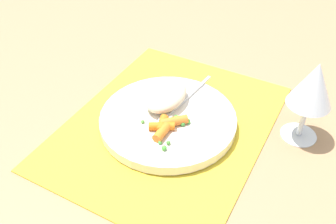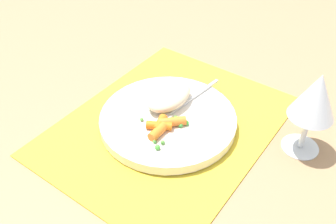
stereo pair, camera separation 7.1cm
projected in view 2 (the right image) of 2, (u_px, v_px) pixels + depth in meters
name	position (u px, v px, depth m)	size (l,w,h in m)	color
ground_plane	(168.00, 126.00, 0.74)	(2.40, 2.40, 0.00)	#997551
placemat	(168.00, 125.00, 0.74)	(0.47, 0.36, 0.01)	gold
plate	(168.00, 120.00, 0.73)	(0.26, 0.26, 0.02)	silver
rice_mound	(169.00, 96.00, 0.74)	(0.11, 0.07, 0.04)	beige
carrot_portion	(163.00, 125.00, 0.69)	(0.08, 0.06, 0.02)	orange
pea_scatter	(164.00, 124.00, 0.70)	(0.09, 0.09, 0.01)	#59A741
fork	(180.00, 107.00, 0.74)	(0.20, 0.04, 0.01)	silver
wine_glass	(315.00, 98.00, 0.62)	(0.08, 0.08, 0.16)	silver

